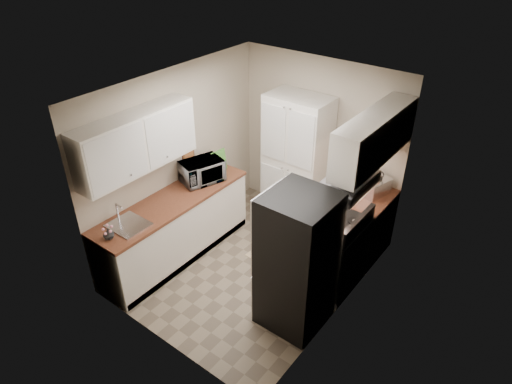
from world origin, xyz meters
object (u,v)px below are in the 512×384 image
electric_range (333,252)px  toaster_oven (374,186)px  pantry_cabinet (296,161)px  refrigerator (297,262)px  microwave (202,171)px  wine_bottle (205,164)px

electric_range → toaster_oven: toaster_oven is taller
pantry_cabinet → refrigerator: size_ratio=1.18×
refrigerator → microwave: size_ratio=3.03×
microwave → wine_bottle: 0.22m
pantry_cabinet → toaster_oven: size_ratio=5.26×
electric_range → toaster_oven: size_ratio=2.97×
pantry_cabinet → refrigerator: pantry_cabinet is taller
pantry_cabinet → refrigerator: (1.14, -1.73, -0.15)m
pantry_cabinet → wine_bottle: pantry_cabinet is taller
electric_range → wine_bottle: bearing=-178.7°
toaster_oven → pantry_cabinet: bearing=-166.3°
pantry_cabinet → microwave: (-0.80, -1.15, 0.08)m
refrigerator → toaster_oven: (0.09, 1.72, 0.18)m
microwave → wine_bottle: (-0.12, 0.18, -0.01)m
pantry_cabinet → electric_range: 1.58m
wine_bottle → refrigerator: bearing=-20.1°
refrigerator → microwave: refrigerator is taller
pantry_cabinet → refrigerator: 2.07m
refrigerator → toaster_oven: size_ratio=4.47×
refrigerator → microwave: 2.04m
microwave → toaster_oven: (2.03, 1.14, -0.05)m
refrigerator → wine_bottle: (-2.06, 0.75, 0.22)m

